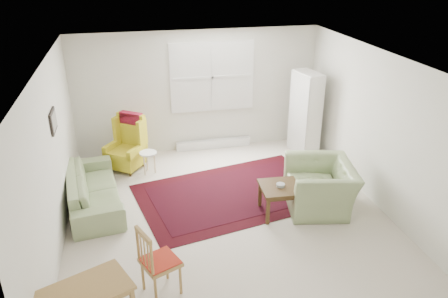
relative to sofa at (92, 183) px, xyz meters
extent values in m
cube|color=beige|center=(2.10, -0.84, -0.41)|extent=(5.00, 5.50, 0.01)
cube|color=white|center=(2.10, -0.84, 2.09)|extent=(5.00, 5.50, 0.01)
cube|color=silver|center=(2.10, 1.91, 0.84)|extent=(5.00, 0.04, 2.50)
cube|color=silver|center=(2.10, -3.59, 0.84)|extent=(5.00, 0.04, 2.50)
cube|color=silver|center=(-0.40, -0.84, 0.84)|extent=(0.04, 5.50, 2.50)
cube|color=silver|center=(4.60, -0.84, 0.84)|extent=(0.04, 5.50, 2.50)
cube|color=white|center=(2.40, 1.89, 1.14)|extent=(1.72, 0.06, 1.42)
cube|color=white|center=(2.40, 1.88, 1.14)|extent=(1.60, 0.02, 1.30)
cube|color=silver|center=(2.40, 1.83, -0.32)|extent=(1.60, 0.12, 0.18)
cube|color=black|center=(-0.38, -0.34, 1.24)|extent=(0.03, 0.42, 0.32)
cube|color=tan|center=(-0.36, -0.34, 1.24)|extent=(0.01, 0.34, 0.24)
imported|color=gray|center=(0.00, 0.00, 0.00)|extent=(1.04, 2.10, 0.81)
imported|color=gray|center=(3.64, -0.88, 0.05)|extent=(1.23, 1.35, 0.92)
camera|label=1|loc=(0.73, -6.62, 3.48)|focal=35.00mm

